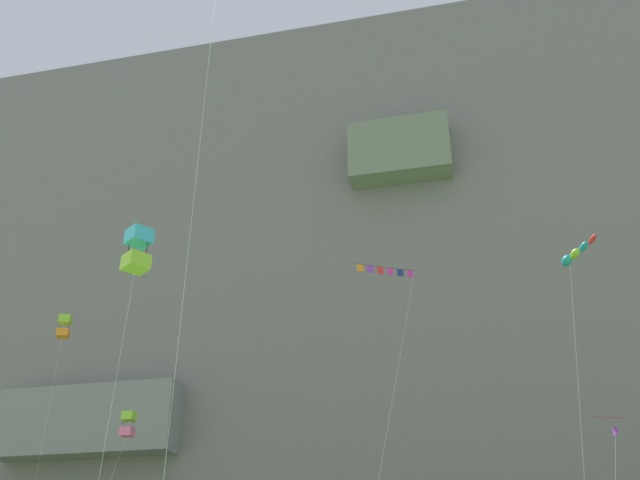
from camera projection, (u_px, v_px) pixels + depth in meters
name	position (u px, v px, depth m)	size (l,w,h in m)	color
cliff_face	(420.00, 308.00, 78.71)	(180.00, 25.62, 65.35)	slate
kite_box_near_cliff	(64.00, 327.00, 53.16)	(2.78, 4.21, 22.55)	#8CCC33
kite_windsock_high_left	(574.00, 255.00, 41.70)	(3.74, 5.28, 21.80)	teal
kite_delta_upper_left	(620.00, 432.00, 34.16)	(3.24, 3.08, 10.84)	pink
kite_box_low_right	(128.00, 425.00, 48.88)	(1.47, 4.82, 15.13)	#8CCC33
kite_banner_upper_mid	(385.00, 289.00, 44.18)	(4.33, 3.10, 22.07)	black
kite_box_far_right	(138.00, 250.00, 33.61)	(3.36, 6.49, 18.93)	#38B2D1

